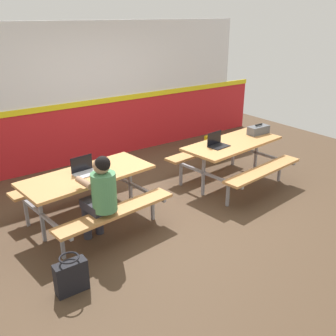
% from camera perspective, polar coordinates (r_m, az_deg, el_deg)
% --- Properties ---
extents(ground_plane, '(10.00, 10.00, 0.02)m').
position_cam_1_polar(ground_plane, '(5.97, 0.20, -5.09)').
color(ground_plane, '#4C3826').
extents(accent_backdrop, '(8.00, 0.14, 2.60)m').
position_cam_1_polar(accent_backdrop, '(7.53, -10.70, 10.51)').
color(accent_backdrop, red).
rests_on(accent_backdrop, ground).
extents(picnic_table_left, '(1.83, 1.73, 0.74)m').
position_cam_1_polar(picnic_table_left, '(5.25, -11.81, -2.53)').
color(picnic_table_left, tan).
rests_on(picnic_table_left, ground).
extents(picnic_table_right, '(1.83, 1.73, 0.74)m').
position_cam_1_polar(picnic_table_right, '(6.46, 9.56, 2.43)').
color(picnic_table_right, tan).
rests_on(picnic_table_right, ground).
extents(student_nearer, '(0.39, 0.54, 1.21)m').
position_cam_1_polar(student_nearer, '(4.68, -10.01, -3.72)').
color(student_nearer, '#2D2D38').
rests_on(student_nearer, ground).
extents(laptop_silver, '(0.34, 0.26, 0.22)m').
position_cam_1_polar(laptop_silver, '(5.19, -12.32, -0.30)').
color(laptop_silver, silver).
rests_on(laptop_silver, picnic_table_left).
extents(laptop_dark, '(0.34, 0.26, 0.22)m').
position_cam_1_polar(laptop_dark, '(6.16, 7.37, 3.66)').
color(laptop_dark, black).
rests_on(laptop_dark, picnic_table_right).
extents(toolbox_grey, '(0.40, 0.18, 0.18)m').
position_cam_1_polar(toolbox_grey, '(6.93, 13.34, 5.57)').
color(toolbox_grey, '#595B60').
rests_on(toolbox_grey, picnic_table_right).
extents(backpack_dark, '(0.30, 0.22, 0.44)m').
position_cam_1_polar(backpack_dark, '(7.78, 6.63, 3.25)').
color(backpack_dark, yellow).
rests_on(backpack_dark, ground).
extents(tote_bag_bright, '(0.34, 0.21, 0.43)m').
position_cam_1_polar(tote_bag_bright, '(4.24, -14.26, -15.37)').
color(tote_bag_bright, black).
rests_on(tote_bag_bright, ground).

